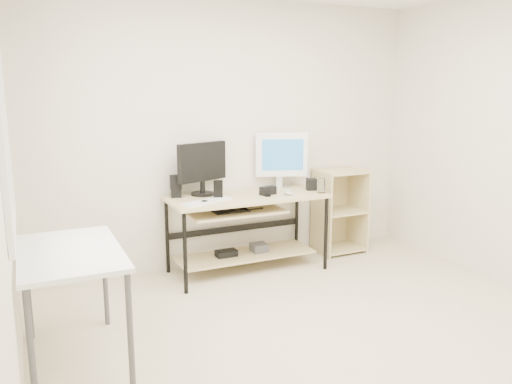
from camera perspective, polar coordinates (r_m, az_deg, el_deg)
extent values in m
cube|color=beige|center=(3.62, 10.37, -17.13)|extent=(4.00, 4.00, 0.01)
cube|color=beige|center=(4.96, -2.70, 6.59)|extent=(4.00, 0.01, 2.60)
cube|color=beige|center=(2.59, -27.23, 1.05)|extent=(0.01, 4.00, 2.60)
cube|color=white|center=(3.17, -27.02, 7.26)|extent=(0.01, 1.00, 1.20)
cube|color=tan|center=(4.72, -1.02, -0.57)|extent=(1.50, 0.65, 0.03)
cube|color=tan|center=(4.65, -2.45, -2.23)|extent=(0.90, 0.49, 0.02)
cube|color=tan|center=(4.92, -1.24, -7.14)|extent=(1.35, 0.46, 0.02)
cube|color=black|center=(4.62, -3.03, -2.10)|extent=(0.33, 0.22, 0.01)
cylinder|color=black|center=(4.68, 0.04, -1.94)|extent=(0.14, 0.01, 0.01)
cube|color=#434346|center=(4.96, 0.35, -6.36)|extent=(0.15, 0.15, 0.08)
cube|color=black|center=(4.83, -3.42, -7.00)|extent=(0.20, 0.12, 0.06)
cylinder|color=black|center=(4.32, -8.11, -6.97)|extent=(0.04, 0.04, 0.72)
cylinder|color=black|center=(4.84, -10.12, -5.01)|extent=(0.04, 0.04, 0.72)
cylinder|color=black|center=(4.90, 7.99, -4.74)|extent=(0.04, 0.04, 0.72)
cylinder|color=black|center=(5.37, 4.66, -3.25)|extent=(0.04, 0.04, 0.72)
cube|color=white|center=(3.31, -20.51, -6.48)|extent=(0.60, 1.00, 0.03)
cylinder|color=#434346|center=(3.02, -24.31, -16.26)|extent=(0.04, 0.04, 0.72)
cylinder|color=#434346|center=(3.86, -24.64, -10.17)|extent=(0.04, 0.04, 0.72)
cylinder|color=#434346|center=(3.05, -14.18, -15.21)|extent=(0.04, 0.04, 0.72)
cylinder|color=#434346|center=(3.89, -16.88, -9.44)|extent=(0.04, 0.04, 0.72)
cube|color=#CEBC81|center=(5.32, 7.41, -2.46)|extent=(0.02, 0.40, 0.90)
cube|color=#CEBC81|center=(5.59, 11.56, -1.93)|extent=(0.02, 0.40, 0.90)
cube|color=#CEBC81|center=(5.60, 8.43, -1.78)|extent=(0.50, 0.02, 0.90)
cube|color=#CEBC81|center=(5.56, 9.40, -6.30)|extent=(0.46, 0.38, 0.02)
cube|color=#CEBC81|center=(5.45, 9.54, -2.19)|extent=(0.46, 0.38, 0.02)
cube|color=#CEBC81|center=(5.37, 9.69, 2.28)|extent=(0.46, 0.38, 0.02)
cylinder|color=black|center=(4.76, -6.10, -0.20)|extent=(0.23, 0.23, 0.02)
cylinder|color=black|center=(4.75, -6.11, 0.60)|extent=(0.05, 0.05, 0.11)
cube|color=black|center=(4.71, -6.18, 3.45)|extent=(0.53, 0.25, 0.36)
cube|color=black|center=(4.68, -6.05, 3.41)|extent=(0.43, 0.17, 0.29)
cube|color=silver|center=(5.10, 2.90, 0.57)|extent=(0.19, 0.17, 0.02)
cylinder|color=silver|center=(5.09, 2.90, 1.24)|extent=(0.05, 0.05, 0.10)
cube|color=white|center=(5.05, 2.93, 4.29)|extent=(0.51, 0.23, 0.44)
cube|color=teal|center=(5.02, 3.09, 4.25)|extent=(0.42, 0.15, 0.35)
cube|color=white|center=(4.44, -5.60, -1.07)|extent=(0.50, 0.29, 0.02)
ellipsoid|color=#B4B4B9|center=(4.75, 3.70, -0.10)|extent=(0.08, 0.12, 0.04)
cube|color=black|center=(4.75, 1.38, 0.16)|extent=(0.17, 0.10, 0.08)
cube|color=black|center=(4.69, -9.13, -0.09)|extent=(0.11, 0.11, 0.08)
cube|color=black|center=(4.67, -9.17, 1.14)|extent=(0.12, 0.12, 0.12)
cube|color=black|center=(5.00, 6.35, 0.89)|extent=(0.12, 0.12, 0.12)
cube|color=black|center=(4.57, -4.35, 0.27)|extent=(0.10, 0.08, 0.17)
cylinder|color=black|center=(4.41, -5.91, -1.13)|extent=(0.06, 0.06, 0.02)
cube|color=black|center=(4.70, 1.34, -0.40)|extent=(0.10, 0.12, 0.01)
cylinder|color=#A47A4A|center=(4.86, 7.50, -0.11)|extent=(0.10, 0.10, 0.01)
cylinder|color=white|center=(4.85, 7.53, 0.76)|extent=(0.08, 0.08, 0.14)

